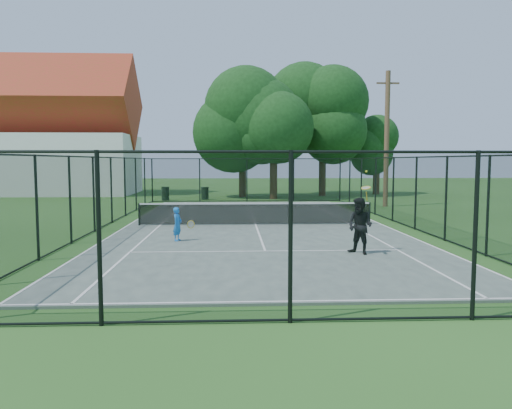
{
  "coord_description": "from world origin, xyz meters",
  "views": [
    {
      "loc": [
        -0.99,
        -21.45,
        2.82
      ],
      "look_at": [
        -0.12,
        -3.0,
        1.2
      ],
      "focal_mm": 35.0,
      "sensor_mm": 36.0,
      "label": 1
    }
  ],
  "objects_px": {
    "tennis_net": "(256,213)",
    "player_blue": "(178,224)",
    "trash_bin_right": "(205,193)",
    "player_black": "(360,226)",
    "trash_bin_left": "(165,193)",
    "utility_pole": "(387,138)"
  },
  "relations": [
    {
      "from": "player_blue",
      "to": "player_black",
      "type": "height_order",
      "value": "player_black"
    },
    {
      "from": "trash_bin_right",
      "to": "utility_pole",
      "type": "distance_m",
      "value": 13.52
    },
    {
      "from": "tennis_net",
      "to": "trash_bin_left",
      "type": "xyz_separation_m",
      "value": [
        -5.8,
        14.42,
        -0.08
      ]
    },
    {
      "from": "utility_pole",
      "to": "trash_bin_right",
      "type": "bearing_deg",
      "value": 152.35
    },
    {
      "from": "trash_bin_right",
      "to": "utility_pole",
      "type": "bearing_deg",
      "value": -27.65
    },
    {
      "from": "tennis_net",
      "to": "utility_pole",
      "type": "bearing_deg",
      "value": 46.66
    },
    {
      "from": "player_black",
      "to": "utility_pole",
      "type": "bearing_deg",
      "value": 70.31
    },
    {
      "from": "trash_bin_right",
      "to": "player_blue",
      "type": "distance_m",
      "value": 19.29
    },
    {
      "from": "tennis_net",
      "to": "player_black",
      "type": "relative_size",
      "value": 4.08
    },
    {
      "from": "utility_pole",
      "to": "player_black",
      "type": "height_order",
      "value": "utility_pole"
    },
    {
      "from": "player_black",
      "to": "player_blue",
      "type": "bearing_deg",
      "value": 154.28
    },
    {
      "from": "trash_bin_left",
      "to": "player_blue",
      "type": "bearing_deg",
      "value": -81.15
    },
    {
      "from": "trash_bin_right",
      "to": "player_black",
      "type": "height_order",
      "value": "player_black"
    },
    {
      "from": "trash_bin_right",
      "to": "trash_bin_left",
      "type": "bearing_deg",
      "value": -167.75
    },
    {
      "from": "trash_bin_left",
      "to": "player_black",
      "type": "height_order",
      "value": "player_black"
    },
    {
      "from": "trash_bin_left",
      "to": "utility_pole",
      "type": "xyz_separation_m",
      "value": [
        14.3,
        -5.42,
        3.71
      ]
    },
    {
      "from": "player_blue",
      "to": "player_black",
      "type": "xyz_separation_m",
      "value": [
        5.67,
        -2.73,
        0.26
      ]
    },
    {
      "from": "trash_bin_right",
      "to": "tennis_net",
      "type": "bearing_deg",
      "value": -78.66
    },
    {
      "from": "trash_bin_left",
      "to": "trash_bin_right",
      "type": "bearing_deg",
      "value": 12.25
    },
    {
      "from": "tennis_net",
      "to": "utility_pole",
      "type": "relative_size",
      "value": 1.22
    },
    {
      "from": "tennis_net",
      "to": "player_blue",
      "type": "height_order",
      "value": "player_blue"
    },
    {
      "from": "tennis_net",
      "to": "player_blue",
      "type": "relative_size",
      "value": 8.66
    }
  ]
}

